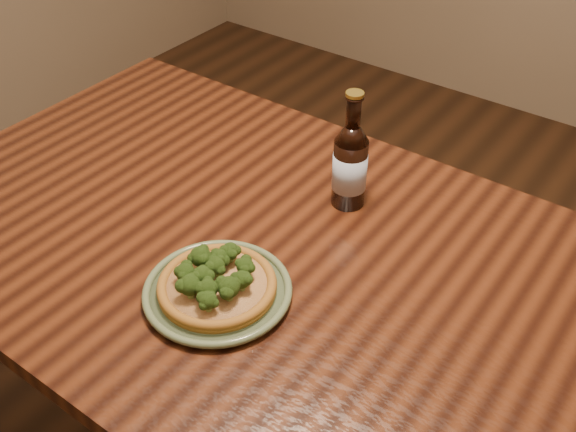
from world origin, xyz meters
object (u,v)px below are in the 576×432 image
Objects in this scene: table at (284,290)px; pizza at (216,283)px; plate at (218,291)px; beer_bottle at (350,165)px.

table is 7.78× the size of pizza.
plate is 0.02m from pizza.
beer_bottle reaches higher than plate.
plate is 0.37m from beer_bottle.
plate is at bearing -85.86° from beer_bottle.
beer_bottle is at bearing 83.59° from pizza.
pizza reaches higher than plate.
pizza is (-0.00, -0.00, 0.02)m from plate.
pizza is at bearing -113.21° from plate.
pizza is (-0.03, -0.15, 0.12)m from table.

